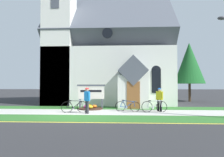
{
  "coord_description": "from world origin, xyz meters",
  "views": [
    {
      "loc": [
        2.94,
        -12.3,
        1.84
      ],
      "look_at": [
        2.08,
        3.27,
        2.31
      ],
      "focal_mm": 33.36,
      "sensor_mm": 36.0,
      "label": 1
    }
  ],
  "objects_px": {
    "bicycle_blue": "(154,106)",
    "cyclist_in_orange_jersey": "(159,98)",
    "bicycle_red": "(75,107)",
    "cyclist_in_red_jersey": "(87,98)",
    "church_sign": "(91,93)",
    "bicycle_green": "(127,106)",
    "roadside_conifer": "(189,63)"
  },
  "relations": [
    {
      "from": "cyclist_in_orange_jersey",
      "to": "roadside_conifer",
      "type": "xyz_separation_m",
      "value": [
        4.81,
        8.83,
        3.3
      ]
    },
    {
      "from": "bicycle_red",
      "to": "cyclist_in_red_jersey",
      "type": "height_order",
      "value": "cyclist_in_red_jersey"
    },
    {
      "from": "cyclist_in_red_jersey",
      "to": "cyclist_in_orange_jersey",
      "type": "relative_size",
      "value": 1.02
    },
    {
      "from": "cyclist_in_red_jersey",
      "to": "roadside_conifer",
      "type": "relative_size",
      "value": 0.25
    },
    {
      "from": "church_sign",
      "to": "roadside_conifer",
      "type": "bearing_deg",
      "value": 37.93
    },
    {
      "from": "church_sign",
      "to": "roadside_conifer",
      "type": "relative_size",
      "value": 0.33
    },
    {
      "from": "bicycle_green",
      "to": "bicycle_red",
      "type": "distance_m",
      "value": 3.59
    },
    {
      "from": "church_sign",
      "to": "bicycle_blue",
      "type": "distance_m",
      "value": 4.89
    },
    {
      "from": "bicycle_green",
      "to": "roadside_conifer",
      "type": "height_order",
      "value": "roadside_conifer"
    },
    {
      "from": "church_sign",
      "to": "bicycle_green",
      "type": "distance_m",
      "value": 3.19
    },
    {
      "from": "roadside_conifer",
      "to": "bicycle_green",
      "type": "bearing_deg",
      "value": -128.01
    },
    {
      "from": "bicycle_blue",
      "to": "cyclist_in_orange_jersey",
      "type": "height_order",
      "value": "cyclist_in_orange_jersey"
    },
    {
      "from": "bicycle_red",
      "to": "cyclist_in_red_jersey",
      "type": "relative_size",
      "value": 1.06
    },
    {
      "from": "cyclist_in_red_jersey",
      "to": "cyclist_in_orange_jersey",
      "type": "xyz_separation_m",
      "value": [
        4.8,
        1.4,
        -0.03
      ]
    },
    {
      "from": "church_sign",
      "to": "roadside_conifer",
      "type": "distance_m",
      "value": 12.74
    },
    {
      "from": "cyclist_in_red_jersey",
      "to": "roadside_conifer",
      "type": "bearing_deg",
      "value": 46.81
    },
    {
      "from": "cyclist_in_orange_jersey",
      "to": "roadside_conifer",
      "type": "distance_m",
      "value": 10.58
    },
    {
      "from": "bicycle_blue",
      "to": "cyclist_in_red_jersey",
      "type": "distance_m",
      "value": 4.52
    },
    {
      "from": "cyclist_in_orange_jersey",
      "to": "roadside_conifer",
      "type": "height_order",
      "value": "roadside_conifer"
    },
    {
      "from": "bicycle_blue",
      "to": "bicycle_red",
      "type": "relative_size",
      "value": 1.0
    },
    {
      "from": "church_sign",
      "to": "bicycle_green",
      "type": "bearing_deg",
      "value": -26.63
    },
    {
      "from": "bicycle_blue",
      "to": "cyclist_in_orange_jersey",
      "type": "relative_size",
      "value": 1.08
    },
    {
      "from": "bicycle_green",
      "to": "cyclist_in_orange_jersey",
      "type": "relative_size",
      "value": 1.06
    },
    {
      "from": "bicycle_green",
      "to": "bicycle_red",
      "type": "bearing_deg",
      "value": -167.67
    },
    {
      "from": "church_sign",
      "to": "bicycle_green",
      "type": "xyz_separation_m",
      "value": [
        2.74,
        -1.38,
        -0.87
      ]
    },
    {
      "from": "cyclist_in_red_jersey",
      "to": "cyclist_in_orange_jersey",
      "type": "height_order",
      "value": "cyclist_in_red_jersey"
    },
    {
      "from": "bicycle_blue",
      "to": "cyclist_in_orange_jersey",
      "type": "xyz_separation_m",
      "value": [
        0.42,
        0.41,
        0.55
      ]
    },
    {
      "from": "bicycle_green",
      "to": "roadside_conifer",
      "type": "bearing_deg",
      "value": 51.99
    },
    {
      "from": "bicycle_blue",
      "to": "cyclist_in_orange_jersey",
      "type": "bearing_deg",
      "value": 44.08
    },
    {
      "from": "bicycle_red",
      "to": "bicycle_green",
      "type": "bearing_deg",
      "value": 12.33
    },
    {
      "from": "roadside_conifer",
      "to": "cyclist_in_red_jersey",
      "type": "bearing_deg",
      "value": -133.19
    },
    {
      "from": "church_sign",
      "to": "cyclist_in_orange_jersey",
      "type": "distance_m",
      "value": 5.11
    }
  ]
}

